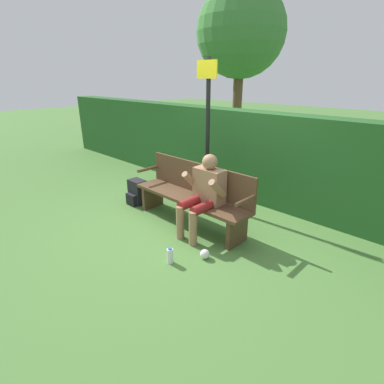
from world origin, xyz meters
The scene contains 9 objects.
ground_plane centered at (0.00, 0.00, 0.00)m, with size 40.00×40.00×0.00m, color #4C7A38.
hedge_back centered at (0.00, 1.57, 0.77)m, with size 12.00×0.47×1.55m.
park_bench centered at (0.00, 0.07, 0.47)m, with size 2.00×0.45×0.90m.
person_seated centered at (0.34, -0.06, 0.63)m, with size 0.57×0.61×1.13m.
backpack centered at (-1.20, -0.09, 0.20)m, with size 0.30×0.28×0.43m.
water_bottle centered at (0.56, -0.89, 0.09)m, with size 0.08×0.08×0.20m.
signpost centered at (-0.36, 0.77, 1.36)m, with size 0.39×0.09×2.37m.
tree centered at (-2.80, 4.89, 3.25)m, with size 2.53×2.53×4.54m.
litter_crumple centered at (0.80, -0.53, 0.06)m, with size 0.12×0.12×0.12m.
Camera 1 is at (2.88, -2.89, 2.09)m, focal length 28.00 mm.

